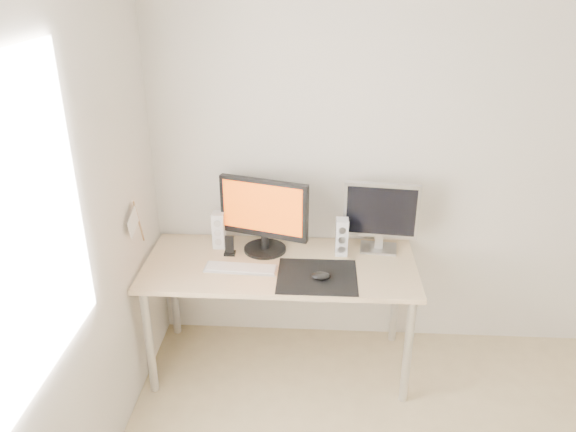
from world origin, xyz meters
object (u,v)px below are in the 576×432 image
object	(u,v)px
main_monitor	(264,213)
phone_dock	(230,249)
second_monitor	(381,214)
keyboard	(241,268)
desk	(280,275)
speaker_right	(342,237)
mouse	(321,276)
speaker_left	(219,230)

from	to	relation	value
main_monitor	phone_dock	world-z (taller)	main_monitor
second_monitor	keyboard	distance (m)	0.90
desk	speaker_right	xyz separation A→B (m)	(0.36, 0.14, 0.19)
desk	main_monitor	bearing A→B (deg)	125.16
speaker_right	keyboard	size ratio (longest dim) A/B	0.54
desk	phone_dock	distance (m)	0.35
second_monitor	speaker_right	distance (m)	0.27
main_monitor	speaker_right	world-z (taller)	main_monitor
speaker_right	phone_dock	size ratio (longest dim) A/B	1.88
mouse	desk	distance (m)	0.31
keyboard	main_monitor	bearing A→B (deg)	64.07
desk	speaker_right	size ratio (longest dim) A/B	6.98
desk	phone_dock	bearing A→B (deg)	163.30
desk	main_monitor	size ratio (longest dim) A/B	2.97
desk	speaker_right	bearing A→B (deg)	21.16
speaker_right	desk	bearing A→B (deg)	-158.84
speaker_right	phone_dock	bearing A→B (deg)	-176.05
speaker_right	keyboard	bearing A→B (deg)	-158.95
speaker_left	keyboard	bearing A→B (deg)	-58.36
desk	speaker_right	world-z (taller)	speaker_right
second_monitor	phone_dock	xyz separation A→B (m)	(-0.91, -0.12, -0.20)
second_monitor	phone_dock	bearing A→B (deg)	-172.69
desk	main_monitor	distance (m)	0.38
desk	phone_dock	size ratio (longest dim) A/B	13.14
desk	keyboard	size ratio (longest dim) A/B	3.75
mouse	speaker_right	bearing A→B (deg)	68.52
mouse	keyboard	size ratio (longest dim) A/B	0.26
phone_dock	main_monitor	bearing A→B (deg)	15.69
main_monitor	speaker_right	size ratio (longest dim) A/B	2.35
second_monitor	mouse	bearing A→B (deg)	-132.90
desk	second_monitor	world-z (taller)	second_monitor
speaker_right	phone_dock	distance (m)	0.68
second_monitor	keyboard	size ratio (longest dim) A/B	1.06
main_monitor	second_monitor	distance (m)	0.70
mouse	speaker_right	distance (m)	0.35
main_monitor	phone_dock	size ratio (longest dim) A/B	4.43
phone_dock	speaker_right	bearing A→B (deg)	3.95
main_monitor	second_monitor	bearing A→B (deg)	4.77
main_monitor	phone_dock	bearing A→B (deg)	-164.31
phone_dock	speaker_left	bearing A→B (deg)	128.93
desk	main_monitor	world-z (taller)	main_monitor
second_monitor	speaker_right	xyz separation A→B (m)	(-0.23, -0.07, -0.13)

